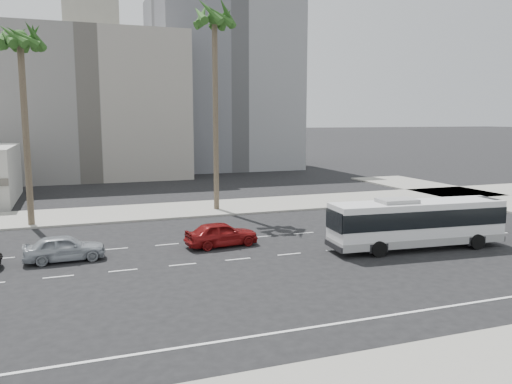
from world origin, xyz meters
name	(u,v)px	position (x,y,z in m)	size (l,w,h in m)	color
ground	(337,250)	(0.00, 0.00, 0.00)	(700.00, 700.00, 0.00)	black
sidewalk_north	(249,206)	(0.00, 15.50, 0.07)	(120.00, 7.00, 0.15)	gray
midrise_beige_west	(86,106)	(-12.00, 45.00, 9.00)	(24.00, 18.00, 18.00)	gray
midrise_gray_center	(220,82)	(8.00, 52.00, 13.00)	(20.00, 20.00, 26.00)	slate
civic_tower	(92,55)	(-2.00, 250.00, 38.83)	(42.00, 42.00, 129.00)	#BBB59F
highrise_right	(193,62)	(45.00, 230.00, 35.00)	(26.00, 26.00, 70.00)	#565D68
highrise_far	(224,78)	(70.00, 260.00, 30.00)	(22.00, 22.00, 60.00)	#565D68
city_bus	(417,222)	(4.46, -1.28, 1.56)	(10.51, 3.11, 2.98)	silver
car_a	(221,234)	(-6.01, 3.10, 0.74)	(4.32, 1.74, 1.47)	maroon
car_b	(65,248)	(-14.71, 2.89, 0.71)	(4.15, 1.67, 1.42)	#959AA1
palm_near	(215,22)	(-3.14, 14.52, 14.90)	(4.88, 4.88, 16.44)	brown
palm_mid	(20,43)	(-16.98, 12.97, 12.49)	(4.49, 4.49, 13.88)	brown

